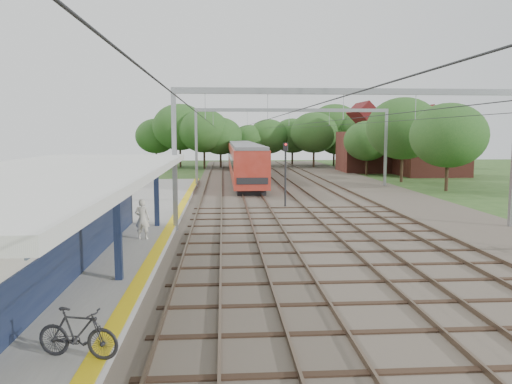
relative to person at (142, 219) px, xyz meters
name	(u,v)px	position (x,y,z in m)	size (l,w,h in m)	color
ground	(360,379)	(6.11, -11.94, -1.21)	(160.00, 160.00, 0.00)	#2D4C1E
ballast_bed	(307,193)	(10.11, 18.06, -1.16)	(18.00, 90.00, 0.10)	#473D33
platform	(120,234)	(-1.39, 2.06, -1.03)	(5.00, 52.00, 0.35)	gray
yellow_stripe	(168,229)	(0.86, 2.06, -0.85)	(0.45, 52.00, 0.01)	yellow
station_building	(30,221)	(-2.76, -4.94, 0.84)	(3.41, 18.00, 3.40)	beige
canopy	(52,173)	(-1.66, -5.94, 2.43)	(6.40, 20.00, 3.44)	#111A36
rail_tracks	(276,192)	(7.61, 18.06, -1.03)	(11.80, 88.00, 0.15)	brown
catenary_system	(310,123)	(9.50, 13.34, 4.30)	(17.22, 88.00, 7.00)	gray
tree_band	(272,132)	(9.96, 45.18, 3.71)	(31.72, 30.88, 8.82)	#382619
house_near	(432,149)	(27.11, 34.06, 1.78)	(7.00, 6.12, 7.89)	brown
house_far	(373,146)	(22.11, 40.06, 2.02)	(8.00, 6.12, 8.66)	brown
person	(142,219)	(0.00, 0.00, 0.00)	(0.63, 0.41, 1.72)	beige
bicycle	(78,333)	(0.51, -11.40, -0.34)	(0.49, 1.73, 1.04)	black
train	(243,159)	(5.61, 33.14, 0.86)	(2.81, 35.02, 3.70)	black
signal_post	(285,167)	(7.46, 10.73, 1.43)	(0.33, 0.30, 4.23)	black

